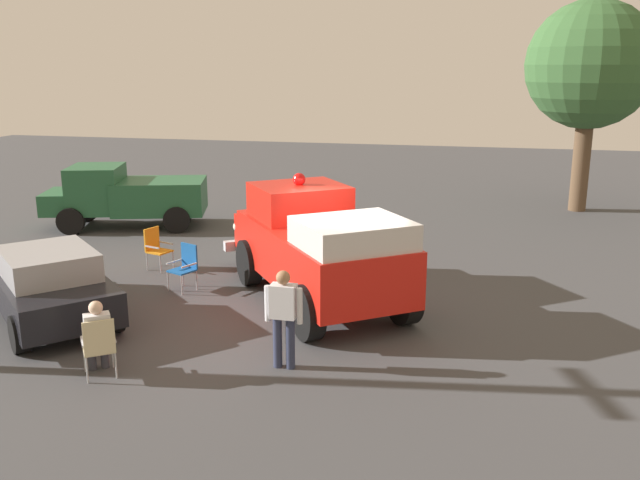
{
  "coord_description": "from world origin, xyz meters",
  "views": [
    {
      "loc": [
        -2.54,
        12.79,
        4.86
      ],
      "look_at": [
        0.54,
        -0.47,
        1.36
      ],
      "focal_mm": 38.21,
      "sensor_mm": 36.0,
      "label": 1
    }
  ],
  "objects_px": {
    "vintage_fire_truck": "(316,245)",
    "lawn_chair_spare": "(186,264)",
    "oak_tree_right": "(590,66)",
    "parked_pickup": "(127,195)",
    "classic_hot_rod": "(46,281)",
    "spectator_standing": "(284,313)",
    "lawn_chair_near_truck": "(99,344)",
    "spectator_seated": "(98,335)",
    "lawn_chair_by_car": "(156,245)"
  },
  "relations": [
    {
      "from": "classic_hot_rod",
      "to": "spectator_standing",
      "type": "xyz_separation_m",
      "value": [
        -5.18,
        1.17,
        0.22
      ]
    },
    {
      "from": "vintage_fire_truck",
      "to": "spectator_seated",
      "type": "bearing_deg",
      "value": 60.02
    },
    {
      "from": "lawn_chair_near_truck",
      "to": "spectator_seated",
      "type": "bearing_deg",
      "value": -53.17
    },
    {
      "from": "parked_pickup",
      "to": "lawn_chair_by_car",
      "type": "distance_m",
      "value": 4.89
    },
    {
      "from": "parked_pickup",
      "to": "spectator_standing",
      "type": "xyz_separation_m",
      "value": [
        -7.49,
        8.65,
        -0.02
      ]
    },
    {
      "from": "vintage_fire_truck",
      "to": "oak_tree_right",
      "type": "distance_m",
      "value": 13.32
    },
    {
      "from": "lawn_chair_spare",
      "to": "spectator_standing",
      "type": "xyz_separation_m",
      "value": [
        -3.25,
        3.43,
        0.37
      ]
    },
    {
      "from": "lawn_chair_by_car",
      "to": "spectator_standing",
      "type": "distance_m",
      "value": 6.61
    },
    {
      "from": "lawn_chair_by_car",
      "to": "oak_tree_right",
      "type": "xyz_separation_m",
      "value": [
        -10.98,
        -9.68,
        4.23
      ]
    },
    {
      "from": "parked_pickup",
      "to": "lawn_chair_by_car",
      "type": "xyz_separation_m",
      "value": [
        -2.88,
        3.93,
        -0.4
      ]
    },
    {
      "from": "vintage_fire_truck",
      "to": "lawn_chair_near_truck",
      "type": "distance_m",
      "value": 5.15
    },
    {
      "from": "parked_pickup",
      "to": "oak_tree_right",
      "type": "height_order",
      "value": "oak_tree_right"
    },
    {
      "from": "vintage_fire_truck",
      "to": "spectator_seated",
      "type": "xyz_separation_m",
      "value": [
        2.53,
        4.39,
        -0.5
      ]
    },
    {
      "from": "parked_pickup",
      "to": "lawn_chair_spare",
      "type": "bearing_deg",
      "value": 129.08
    },
    {
      "from": "spectator_seated",
      "to": "oak_tree_right",
      "type": "xyz_separation_m",
      "value": [
        -9.18,
        -15.35,
        4.12
      ]
    },
    {
      "from": "parked_pickup",
      "to": "lawn_chair_near_truck",
      "type": "bearing_deg",
      "value": 116.11
    },
    {
      "from": "classic_hot_rod",
      "to": "lawn_chair_near_truck",
      "type": "height_order",
      "value": "classic_hot_rod"
    },
    {
      "from": "vintage_fire_truck",
      "to": "lawn_chair_by_car",
      "type": "distance_m",
      "value": 4.55
    },
    {
      "from": "parked_pickup",
      "to": "lawn_chair_near_truck",
      "type": "xyz_separation_m",
      "value": [
        -4.76,
        9.7,
        -0.4
      ]
    },
    {
      "from": "lawn_chair_by_car",
      "to": "lawn_chair_spare",
      "type": "relative_size",
      "value": 1.0
    },
    {
      "from": "spectator_seated",
      "to": "spectator_standing",
      "type": "height_order",
      "value": "spectator_standing"
    },
    {
      "from": "spectator_seated",
      "to": "spectator_standing",
      "type": "relative_size",
      "value": 0.77
    },
    {
      "from": "classic_hot_rod",
      "to": "parked_pickup",
      "type": "distance_m",
      "value": 7.83
    },
    {
      "from": "oak_tree_right",
      "to": "lawn_chair_spare",
      "type": "bearing_deg",
      "value": 48.75
    },
    {
      "from": "lawn_chair_near_truck",
      "to": "lawn_chair_by_car",
      "type": "xyz_separation_m",
      "value": [
        1.87,
        -5.77,
        0.0
      ]
    },
    {
      "from": "lawn_chair_near_truck",
      "to": "lawn_chair_spare",
      "type": "xyz_separation_m",
      "value": [
        0.52,
        -4.48,
        0.0
      ]
    },
    {
      "from": "spectator_standing",
      "to": "parked_pickup",
      "type": "bearing_deg",
      "value": -49.12
    },
    {
      "from": "spectator_seated",
      "to": "lawn_chair_spare",
      "type": "bearing_deg",
      "value": -84.3
    },
    {
      "from": "classic_hot_rod",
      "to": "spectator_seated",
      "type": "bearing_deg",
      "value": 138.13
    },
    {
      "from": "vintage_fire_truck",
      "to": "lawn_chair_spare",
      "type": "bearing_deg",
      "value": 0.15
    },
    {
      "from": "spectator_standing",
      "to": "classic_hot_rod",
      "type": "bearing_deg",
      "value": -12.77
    },
    {
      "from": "lawn_chair_spare",
      "to": "spectator_standing",
      "type": "distance_m",
      "value": 4.75
    },
    {
      "from": "lawn_chair_by_car",
      "to": "parked_pickup",
      "type": "bearing_deg",
      "value": -53.76
    },
    {
      "from": "lawn_chair_near_truck",
      "to": "parked_pickup",
      "type": "bearing_deg",
      "value": -63.89
    },
    {
      "from": "parked_pickup",
      "to": "lawn_chair_spare",
      "type": "xyz_separation_m",
      "value": [
        -4.24,
        5.22,
        -0.4
      ]
    },
    {
      "from": "lawn_chair_near_truck",
      "to": "spectator_standing",
      "type": "height_order",
      "value": "spectator_standing"
    },
    {
      "from": "spectator_seated",
      "to": "spectator_standing",
      "type": "distance_m",
      "value": 2.98
    },
    {
      "from": "vintage_fire_truck",
      "to": "spectator_standing",
      "type": "distance_m",
      "value": 3.46
    },
    {
      "from": "vintage_fire_truck",
      "to": "parked_pickup",
      "type": "height_order",
      "value": "vintage_fire_truck"
    },
    {
      "from": "vintage_fire_truck",
      "to": "spectator_standing",
      "type": "height_order",
      "value": "vintage_fire_truck"
    },
    {
      "from": "lawn_chair_near_truck",
      "to": "oak_tree_right",
      "type": "distance_m",
      "value": 18.43
    },
    {
      "from": "classic_hot_rod",
      "to": "oak_tree_right",
      "type": "distance_m",
      "value": 18.03
    },
    {
      "from": "lawn_chair_near_truck",
      "to": "oak_tree_right",
      "type": "bearing_deg",
      "value": -120.5
    },
    {
      "from": "lawn_chair_near_truck",
      "to": "spectator_standing",
      "type": "xyz_separation_m",
      "value": [
        -2.74,
        -1.05,
        0.37
      ]
    },
    {
      "from": "lawn_chair_spare",
      "to": "spectator_seated",
      "type": "height_order",
      "value": "spectator_seated"
    },
    {
      "from": "spectator_seated",
      "to": "oak_tree_right",
      "type": "relative_size",
      "value": 0.19
    },
    {
      "from": "classic_hot_rod",
      "to": "spectator_standing",
      "type": "bearing_deg",
      "value": 167.23
    },
    {
      "from": "lawn_chair_spare",
      "to": "spectator_seated",
      "type": "bearing_deg",
      "value": 95.7
    },
    {
      "from": "lawn_chair_near_truck",
      "to": "lawn_chair_by_car",
      "type": "relative_size",
      "value": 1.0
    },
    {
      "from": "vintage_fire_truck",
      "to": "lawn_chair_spare",
      "type": "xyz_separation_m",
      "value": [
        2.97,
        0.01,
        -0.61
      ]
    }
  ]
}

